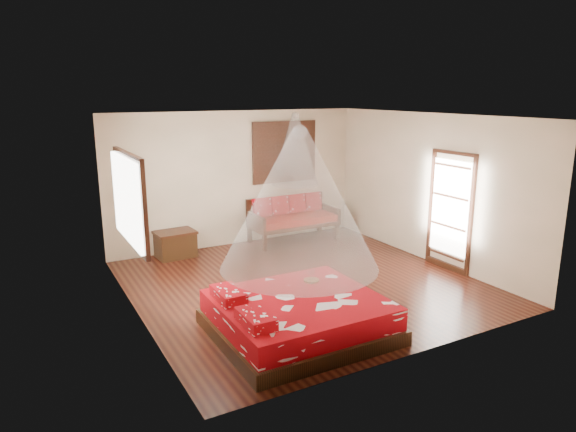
% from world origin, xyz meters
% --- Properties ---
extents(room, '(5.54, 5.54, 2.84)m').
position_xyz_m(room, '(0.00, 0.00, 1.40)').
color(room, black).
rests_on(room, ground).
extents(bed, '(2.21, 2.00, 0.65)m').
position_xyz_m(bed, '(-1.01, -1.58, 0.25)').
color(bed, black).
rests_on(bed, floor).
extents(daybed, '(1.90, 0.84, 0.97)m').
position_xyz_m(daybed, '(1.12, 2.39, 0.52)').
color(daybed, black).
rests_on(daybed, floor).
extents(storage_chest, '(0.80, 0.61, 0.52)m').
position_xyz_m(storage_chest, '(-1.47, 2.45, 0.26)').
color(storage_chest, black).
rests_on(storage_chest, floor).
extents(shutter_panel, '(1.52, 0.06, 1.32)m').
position_xyz_m(shutter_panel, '(1.12, 2.72, 1.90)').
color(shutter_panel, black).
rests_on(shutter_panel, wall_back).
extents(window_left, '(0.10, 1.74, 1.34)m').
position_xyz_m(window_left, '(-2.71, 0.20, 1.70)').
color(window_left, black).
rests_on(window_left, wall_left).
extents(glazed_door, '(0.08, 1.02, 2.16)m').
position_xyz_m(glazed_door, '(2.72, -0.60, 1.07)').
color(glazed_door, black).
rests_on(glazed_door, floor).
extents(wine_tray, '(0.22, 0.22, 0.18)m').
position_xyz_m(wine_tray, '(-0.51, -1.10, 0.55)').
color(wine_tray, brown).
rests_on(wine_tray, bed).
extents(mosquito_net_main, '(2.06, 2.06, 1.80)m').
position_xyz_m(mosquito_net_main, '(-0.99, -1.58, 1.85)').
color(mosquito_net_main, white).
rests_on(mosquito_net_main, ceiling).
extents(mosquito_net_daybed, '(0.99, 0.99, 1.50)m').
position_xyz_m(mosquito_net_daybed, '(1.12, 2.25, 2.00)').
color(mosquito_net_daybed, white).
rests_on(mosquito_net_daybed, ceiling).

